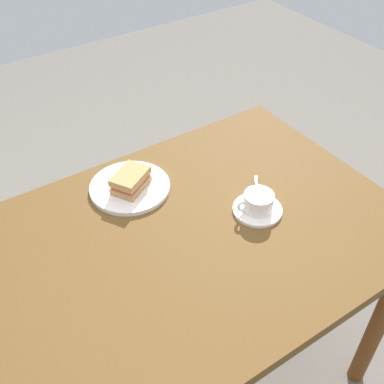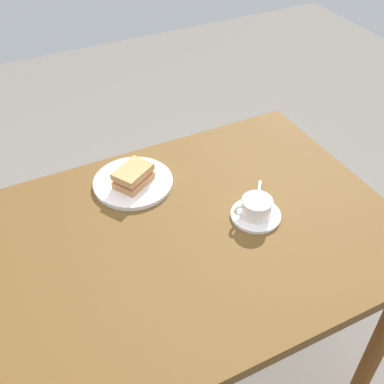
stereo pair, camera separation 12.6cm
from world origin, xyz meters
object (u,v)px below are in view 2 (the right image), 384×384
Objects in this scene: sandwich_front at (133,176)px; coffee_cup at (256,207)px; dining_table at (157,267)px; coffee_saucer at (256,215)px; spoon at (258,195)px; sandwich_plate at (133,182)px.

coffee_cup is (0.26, -0.28, -0.00)m from sandwich_front.
coffee_cup is at bearing -47.04° from sandwich_front.
dining_table is 0.32m from coffee_cup.
spoon is at bearing 52.30° from coffee_saucer.
sandwich_front reaches higher than dining_table.
dining_table is 0.28m from sandwich_front.
sandwich_plate is 2.22× the size of coffee_cup.
dining_table is 12.39× the size of coffee_cup.
sandwich_plate reaches higher than coffee_saucer.
coffee_cup is (0.29, -0.03, 0.13)m from dining_table.
sandwich_front is at bearing 81.71° from dining_table.
spoon is at bearing 4.91° from dining_table.
spoon reaches higher than dining_table.
coffee_cup reaches higher than sandwich_plate.
coffee_saucer is at bearing -6.23° from dining_table.
dining_table is 0.36m from spoon.
sandwich_front is 0.97× the size of coffee_saucer.
sandwich_front is 0.37m from spoon.
sandwich_plate is at bearing 143.43° from spoon.
coffee_cup reaches higher than dining_table.
coffee_cup is 0.08m from spoon.
spoon reaches higher than coffee_saucer.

